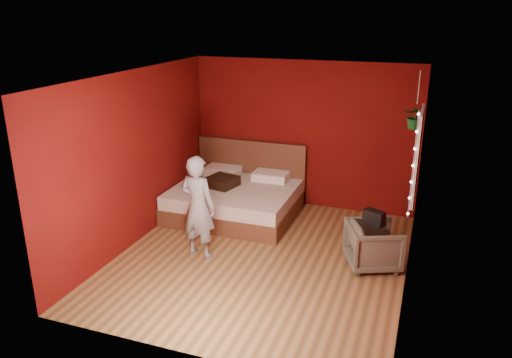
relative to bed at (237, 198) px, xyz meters
The scene contains 10 objects.
floor 1.73m from the bed, 56.22° to the right, with size 4.50×4.50×0.00m, color #9B6F3E.
room_walls 2.20m from the bed, 56.22° to the right, with size 4.04×4.54×2.62m.
window 3.20m from the bed, 10.11° to the right, with size 0.05×0.97×1.27m.
fairy_lights 3.30m from the bed, 19.88° to the right, with size 0.04×0.04×1.45m.
bed is the anchor object (origin of this frame).
person 1.69m from the bed, 87.67° to the right, with size 0.55×0.36×1.51m, color gray.
armchair 2.73m from the bed, 24.25° to the right, with size 0.68×0.70×0.64m, color #595446.
handbag 2.74m from the bed, 24.57° to the right, with size 0.28×0.14×0.20m, color black.
throw_pillow 0.39m from the bed, 154.39° to the right, with size 0.46×0.46×0.17m, color black.
hanging_plant 3.28m from the bed, ahead, with size 0.37×0.34×0.84m.
Camera 1 is at (2.09, -6.10, 3.45)m, focal length 35.00 mm.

